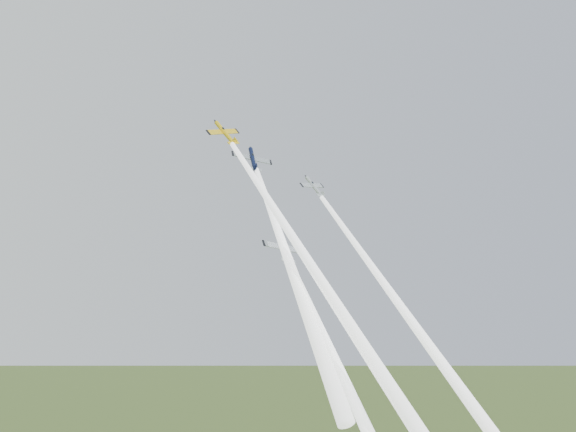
{
  "coord_description": "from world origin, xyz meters",
  "views": [
    {
      "loc": [
        -76.87,
        -117.82,
        73.92
      ],
      "look_at": [
        0.0,
        -6.0,
        92.0
      ],
      "focal_mm": 45.0,
      "sensor_mm": 36.0,
      "label": 1
    }
  ],
  "objects": [
    {
      "name": "plane_yellow",
      "position": [
        -9.5,
        1.82,
        108.45
      ],
      "size": [
        10.26,
        7.45,
        8.65
      ],
      "primitive_type": null,
      "rotation": [
        0.89,
        -0.22,
        0.23
      ],
      "color": "yellow"
    },
    {
      "name": "smoke_trail_yellow",
      "position": [
        -3.69,
        -22.99,
        77.3
      ],
      "size": [
        13.84,
        48.35,
        59.08
      ],
      "primitive_type": null,
      "rotation": [
        -0.69,
        0.0,
        0.23
      ],
      "color": "white"
    },
    {
      "name": "plane_navy",
      "position": [
        -2.03,
        3.64,
        104.5
      ],
      "size": [
        10.43,
        7.83,
        8.64
      ],
      "primitive_type": null,
      "rotation": [
        0.89,
        0.13,
        -0.18
      ],
      "color": "#0B1434"
    },
    {
      "name": "smoke_trail_navy",
      "position": [
        -5.65,
        -16.15,
        79.9
      ],
      "size": [
        9.58,
        38.18,
        45.98
      ],
      "primitive_type": null,
      "rotation": [
        -0.69,
        0.0,
        -0.18
      ],
      "color": "white"
    },
    {
      "name": "plane_silver_right",
      "position": [
        12.22,
        2.2,
        100.11
      ],
      "size": [
        8.88,
        6.96,
        7.06
      ],
      "primitive_type": null,
      "rotation": [
        0.89,
        -0.12,
        0.27
      ],
      "color": "silver"
    },
    {
      "name": "smoke_trail_silver_right",
      "position": [
        18.84,
        -22.12,
        69.29
      ],
      "size": [
        15.37,
        47.5,
        58.41
      ],
      "primitive_type": null,
      "rotation": [
        -0.69,
        0.0,
        0.27
      ],
      "color": "white"
    },
    {
      "name": "plane_silver_low",
      "position": [
        -1.33,
        -6.64,
        85.62
      ],
      "size": [
        9.87,
        6.88,
        8.7
      ],
      "primitive_type": null,
      "rotation": [
        0.89,
        0.14,
        -0.04
      ],
      "color": "silver"
    },
    {
      "name": "smoke_trail_silver_low",
      "position": [
        -2.2,
        -26.73,
        61.04
      ],
      "size": [
        4.39,
        38.37,
        45.95
      ],
      "primitive_type": null,
      "rotation": [
        -0.69,
        0.0,
        -0.04
      ],
      "color": "white"
    }
  ]
}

